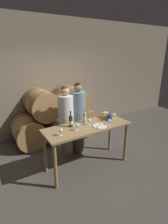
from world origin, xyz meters
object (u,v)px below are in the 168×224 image
at_px(blue_crock, 109,117).
at_px(cheese_plate, 100,126).
at_px(bread_basket, 105,115).
at_px(person_left, 66,122).
at_px(wine_bottle_white, 84,117).
at_px(wine_bottle_red, 71,121).
at_px(wine_glass_right, 109,121).
at_px(wine_glass_center, 89,121).
at_px(wine_glass_left, 77,126).
at_px(person_right, 78,118).
at_px(tasting_table, 87,132).
at_px(wine_glass_far_right, 114,115).
at_px(wine_glass_far_left, 61,131).

height_order(blue_crock, cheese_plate, blue_crock).
bearing_deg(bread_basket, person_left, 150.93).
bearing_deg(wine_bottle_white, wine_bottle_red, -169.82).
bearing_deg(wine_glass_right, wine_glass_center, 145.36).
bearing_deg(wine_bottle_white, blue_crock, -21.01).
bearing_deg(wine_bottle_white, bread_basket, -0.32).
height_order(wine_bottle_white, cheese_plate, wine_bottle_white).
relative_size(wine_glass_left, wine_glass_center, 1.00).
bearing_deg(wine_glass_left, person_right, 59.38).
height_order(person_left, bread_basket, person_left).
relative_size(wine_bottle_white, wine_glass_center, 2.34).
relative_size(tasting_table, wine_glass_left, 13.11).
relative_size(person_right, bread_basket, 7.79).
bearing_deg(cheese_plate, bread_basket, 41.46).
distance_m(wine_bottle_red, wine_glass_far_right, 0.99).
relative_size(person_right, wine_bottle_white, 5.39).
xyz_separation_m(person_left, wine_glass_left, (-0.10, -0.68, 0.18)).
xyz_separation_m(wine_glass_far_left, wine_glass_left, (0.34, 0.04, 0.00)).
xyz_separation_m(blue_crock, wine_glass_far_left, (-1.16, -0.12, 0.02)).
distance_m(person_left, person_right, 0.31).
bearing_deg(wine_glass_far_left, wine_glass_far_right, 5.62).
relative_size(wine_glass_center, wine_glass_right, 1.00).
distance_m(person_left, bread_basket, 0.87).
bearing_deg(person_right, wine_glass_center, -97.50).
xyz_separation_m(cheese_plate, wine_glass_center, (-0.14, 0.17, 0.08)).
xyz_separation_m(blue_crock, cheese_plate, (-0.35, -0.16, -0.06)).
xyz_separation_m(wine_bottle_white, wine_glass_far_left, (-0.67, -0.31, -0.01)).
bearing_deg(person_left, wine_glass_center, -68.74).
relative_size(wine_glass_right, wine_glass_far_right, 1.00).
relative_size(tasting_table, cheese_plate, 6.50).
height_order(person_right, wine_glass_left, person_right).
xyz_separation_m(wine_bottle_white, cheese_plate, (0.14, -0.35, -0.10)).
bearing_deg(person_left, wine_glass_far_left, -121.39).
bearing_deg(blue_crock, wine_glass_right, -127.21).
height_order(cheese_plate, wine_glass_left, wine_glass_left).
height_order(wine_bottle_white, blue_crock, wine_bottle_white).
bearing_deg(person_right, person_left, 179.99).
xyz_separation_m(person_right, wine_glass_far_left, (-0.75, -0.73, 0.16)).
xyz_separation_m(wine_bottle_white, wine_glass_far_right, (0.63, -0.18, -0.01)).
distance_m(wine_bottle_white, wine_glass_center, 0.17).
bearing_deg(wine_bottle_white, wine_glass_far_left, -154.87).
xyz_separation_m(wine_bottle_white, bread_basket, (0.53, -0.00, -0.06)).
bearing_deg(bread_basket, wine_glass_right, -116.53).
height_order(tasting_table, wine_glass_center, wine_glass_center).
relative_size(person_left, cheese_plate, 6.13).
xyz_separation_m(wine_bottle_red, blue_crock, (0.84, -0.13, -0.04)).
bearing_deg(wine_glass_far_left, person_right, 44.15).
bearing_deg(blue_crock, bread_basket, 78.36).
bearing_deg(person_right, blue_crock, -55.93).
xyz_separation_m(tasting_table, person_right, (0.13, 0.61, 0.06)).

